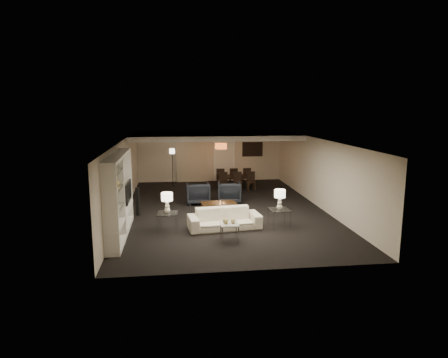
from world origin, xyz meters
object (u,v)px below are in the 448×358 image
object	(u,v)px
table_lamp_right	(280,200)
floor_lamp	(172,167)
television	(125,192)
dining_table	(235,182)
chair_nl	(224,182)
chair_nm	(238,182)
vase_blue	(115,205)
chair_nr	(251,182)
chair_fm	(233,177)
armchair_right	(229,192)
side_table_right	(279,218)
floor_speaker	(138,202)
chair_fr	(246,176)
coffee_table	(219,209)
pendant_light	(221,146)
marble_table	(229,232)
armchair_left	(198,193)
sofa	(224,219)
table_lamp_left	(167,203)
side_table_left	(168,222)
chair_fl	(220,177)
vase_amber	(116,182)

from	to	relation	value
table_lamp_right	floor_lamp	distance (m)	7.61
television	dining_table	xyz separation A→B (m)	(4.24, 5.15, -0.78)
chair_nl	chair_nm	distance (m)	0.60
vase_blue	television	bearing A→B (deg)	89.09
vase_blue	chair_nr	xyz separation A→B (m)	(4.87, 6.39, -0.72)
chair_fm	armchair_right	bearing A→B (deg)	79.98
television	side_table_right	bearing A→B (deg)	-98.62
floor_speaker	chair_fr	bearing A→B (deg)	65.12
coffee_table	chair_fm	distance (m)	5.07
vase_blue	chair_nr	world-z (taller)	vase_blue
pendant_light	marble_table	world-z (taller)	pendant_light
armchair_left	side_table_right	bearing A→B (deg)	124.24
dining_table	chair_fm	bearing A→B (deg)	85.36
sofa	chair_nl	bearing A→B (deg)	76.58
marble_table	chair_fr	distance (m)	7.83
table_lamp_right	television	xyz separation A→B (m)	(-4.70, 0.71, 0.21)
coffee_table	chair_fr	size ratio (longest dim) A/B	1.41
chair_nl	chair_fm	bearing A→B (deg)	61.46
chair_nl	floor_lamp	xyz separation A→B (m)	(-2.20, 1.67, 0.44)
table_lamp_left	chair_fm	distance (m)	7.16
side_table_left	chair_nr	xyz separation A→B (m)	(3.54, 5.21, 0.14)
chair_nr	chair_fl	distance (m)	1.77
television	floor_speaker	distance (m)	1.31
coffee_table	vase_amber	world-z (taller)	vase_amber
sofa	side_table_right	distance (m)	1.70
side_table_right	vase_amber	distance (m)	4.97
pendant_light	marble_table	distance (m)	7.17
chair_fl	floor_lamp	xyz separation A→B (m)	(-2.20, 0.37, 0.44)
television	chair_nl	distance (m)	5.82
table_lamp_left	vase_amber	xyz separation A→B (m)	(-1.33, -0.70, 0.79)
chair_nr	chair_fr	world-z (taller)	same
side_table_left	floor_speaker	bearing A→B (deg)	118.92
marble_table	chair_fm	size ratio (longest dim) A/B	0.59
chair_fr	table_lamp_right	bearing A→B (deg)	83.96
chair_nm	chair_fm	world-z (taller)	same
chair_fr	sofa	bearing A→B (deg)	69.41
coffee_table	chair_fl	distance (m)	4.96
chair_nl	vase_amber	bearing A→B (deg)	-125.58
side_table_right	chair_nl	size ratio (longest dim) A/B	0.71
chair_nl	pendant_light	bearing A→B (deg)	91.24
dining_table	chair_fr	distance (m)	0.90
sofa	armchair_right	size ratio (longest dim) A/B	2.45
side_table_left	chair_fr	distance (m)	7.41
marble_table	television	distance (m)	3.60
television	vase_amber	bearing A→B (deg)	178.78
armchair_right	chair_fl	world-z (taller)	chair_fl
side_table_right	chair_fl	world-z (taller)	chair_fl
armchair_right	dining_table	xyz separation A→B (m)	(0.64, 2.56, -0.12)
vase_amber	chair_nl	world-z (taller)	vase_amber
table_lamp_left	marble_table	world-z (taller)	table_lamp_left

